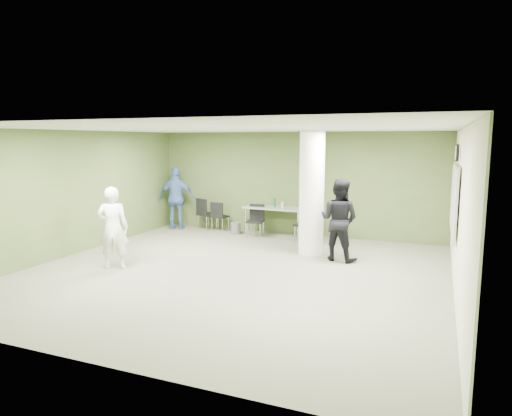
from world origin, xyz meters
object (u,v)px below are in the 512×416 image
at_px(chair_back_left, 219,214).
at_px(folding_table, 276,209).
at_px(woman_white, 113,228).
at_px(man_black, 339,220).
at_px(man_blue, 177,198).

bearing_deg(chair_back_left, folding_table, -177.25).
relative_size(chair_back_left, woman_white, 0.50).
distance_m(folding_table, man_black, 2.80).
bearing_deg(man_blue, woman_white, 89.46).
height_order(chair_back_left, woman_white, woman_white).
bearing_deg(man_black, folding_table, -29.02).
xyz_separation_m(folding_table, chair_back_left, (-1.73, 0.03, -0.26)).
bearing_deg(man_blue, man_black, 146.83).
bearing_deg(chair_back_left, woman_white, 90.36).
relative_size(woman_white, man_black, 0.95).
distance_m(folding_table, woman_white, 4.65).
height_order(chair_back_left, man_black, man_black).
height_order(chair_back_left, man_blue, man_blue).
distance_m(chair_back_left, woman_white, 4.26).
xyz_separation_m(chair_back_left, man_black, (3.82, -1.87, 0.40)).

